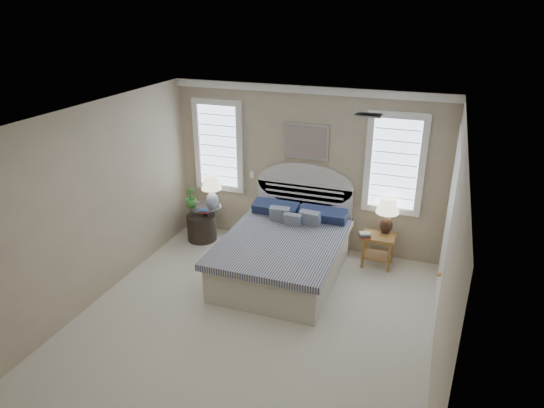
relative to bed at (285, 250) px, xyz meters
The scene contains 21 objects.
floor 1.51m from the bed, 90.00° to the right, with size 4.50×5.00×0.01m, color beige.
ceiling 2.74m from the bed, 90.00° to the right, with size 4.50×5.00×0.01m, color silver.
wall_back 1.42m from the bed, 90.00° to the left, with size 4.50×0.02×2.70m, color #C0AD90.
wall_left 2.85m from the bed, 147.06° to the right, with size 0.02×5.00×2.70m, color #C0AD90.
wall_right 2.85m from the bed, 32.94° to the right, with size 0.02×5.00×2.70m, color #C0AD90.
crown_molding 2.47m from the bed, 90.00° to the left, with size 4.50×0.08×0.12m, color white.
hvac_vent 2.67m from the bed, 28.73° to the right, with size 0.30×0.20×0.02m, color #B2B2B2.
switch_plate 1.59m from the bed, 132.76° to the left, with size 0.08×0.01×0.12m, color white.
window_left 2.22m from the bed, 146.59° to the left, with size 0.90×0.06×1.60m, color silver.
window_right 2.12m from the bed, 36.14° to the left, with size 0.90×0.06×1.60m, color silver.
painting 1.75m from the bed, 90.00° to the left, with size 0.74×0.04×0.58m, color silver.
closet_door 2.39m from the bed, ahead, with size 0.02×1.80×2.40m, color white.
bed is the anchor object (origin of this frame).
side_table_left 1.75m from the bed, 160.26° to the left, with size 0.56×0.56×0.63m.
nightstand_right 1.47m from the bed, 28.03° to the left, with size 0.50×0.40×0.53m.
floor_pot 1.83m from the bed, 161.56° to the left, with size 0.51×0.51×0.46m, color black.
lamp_left 1.76m from the bed, 157.50° to the left, with size 0.35×0.35×0.56m.
lamp_right 1.69m from the bed, 31.35° to the left, with size 0.39×0.39×0.58m.
potted_plant 1.97m from the bed, 165.41° to the left, with size 0.20×0.20×0.36m, color #36702D.
books_left 1.63m from the bed, 166.65° to the left, with size 0.19×0.16×0.05m.
books_right 1.25m from the bed, 27.02° to the left, with size 0.21×0.18×0.07m.
Camera 1 is at (2.03, -4.75, 3.88)m, focal length 32.00 mm.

